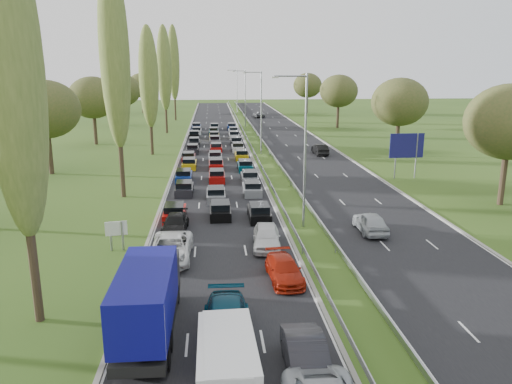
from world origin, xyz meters
name	(u,v)px	position (x,y,z in m)	size (l,w,h in m)	color
ground	(260,152)	(4.50, 80.00, 0.00)	(260.00, 260.00, 0.00)	#2C4916
near_carriageway	(215,150)	(-2.25, 82.50, 0.00)	(10.50, 215.00, 0.04)	black
far_carriageway	(301,149)	(11.25, 82.50, 0.00)	(10.50, 215.00, 0.04)	black
central_reservation	(258,146)	(4.50, 82.50, 0.55)	(2.36, 215.00, 0.32)	gray
lamp_columns	(261,113)	(4.50, 78.00, 6.00)	(0.18, 140.18, 12.00)	gray
poplar_row	(137,68)	(-11.50, 68.17, 12.39)	(2.80, 127.80, 22.44)	#2D2116
woodland_left	(36,112)	(-22.00, 62.63, 7.68)	(8.00, 166.00, 11.10)	#2D2116
woodland_right	(424,106)	(24.00, 66.67, 7.68)	(8.00, 153.00, 11.10)	#2D2116
traffic_queue_fill	(215,152)	(-2.25, 77.33, 0.44)	(9.07, 68.40, 0.80)	#A50C0A
near_car_2	(171,248)	(-5.53, 36.72, 0.82)	(2.65, 5.74, 1.60)	silver
near_car_3	(175,224)	(-5.64, 42.51, 0.68)	(1.86, 4.58, 1.33)	black
near_car_7	(227,322)	(-2.15, 26.48, 0.81)	(2.22, 5.46, 1.59)	#053950
near_car_9	(306,358)	(1.03, 23.24, 0.80)	(1.65, 4.73, 1.56)	black
near_car_11	(284,270)	(1.48, 32.77, 0.68)	(1.85, 4.56, 1.32)	#961A09
near_car_12	(266,237)	(1.03, 38.46, 0.82)	(1.89, 4.70, 1.60)	silver
far_car_0	(370,222)	(9.40, 41.14, 0.82)	(1.88, 4.68, 1.59)	#A8AEB2
far_car_1	(320,149)	(13.05, 76.53, 0.80)	(1.64, 4.71, 1.55)	black
far_car_2	(259,114)	(9.38, 134.08, 0.78)	(2.51, 5.45, 1.51)	slate
blue_lorry	(149,298)	(-5.78, 27.12, 1.89)	(2.38, 8.58, 3.62)	black
white_van_front	(223,361)	(-2.39, 22.95, 1.04)	(1.99, 5.07, 2.04)	white
white_van_rear	(230,359)	(-2.13, 23.01, 1.06)	(2.02, 5.15, 2.07)	white
info_sign	(116,232)	(-9.40, 38.82, 1.37)	(1.49, 0.38, 2.10)	gray
direction_sign	(407,148)	(19.40, 59.86, 3.57)	(4.00, 0.21, 5.20)	gray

